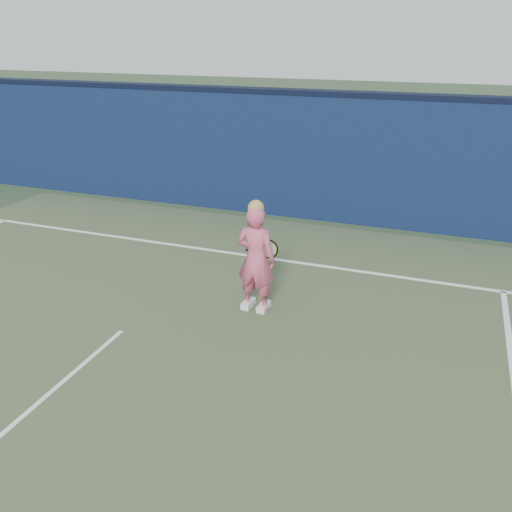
% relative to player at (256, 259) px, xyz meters
% --- Properties ---
extents(ground, '(80.00, 80.00, 0.00)m').
position_rel_player_xyz_m(ground, '(-1.44, -2.22, -0.78)').
color(ground, '#2F4027').
rests_on(ground, ground).
extents(backstop_wall, '(24.00, 0.40, 2.50)m').
position_rel_player_xyz_m(backstop_wall, '(-1.44, 4.28, 0.47)').
color(backstop_wall, '#0D163C').
rests_on(backstop_wall, ground).
extents(wall_cap, '(24.00, 0.42, 0.10)m').
position_rel_player_xyz_m(wall_cap, '(-1.44, 4.28, 1.77)').
color(wall_cap, black).
rests_on(wall_cap, backstop_wall).
extents(player, '(0.58, 0.40, 1.61)m').
position_rel_player_xyz_m(player, '(0.00, 0.00, 0.00)').
color(player, '#D25172').
rests_on(player, ground).
extents(racket, '(0.54, 0.16, 0.30)m').
position_rel_player_xyz_m(racket, '(0.02, 0.41, -0.01)').
color(racket, black).
rests_on(racket, ground).
extents(court_lines, '(11.00, 12.04, 0.01)m').
position_rel_player_xyz_m(court_lines, '(-1.44, -2.55, -0.76)').
color(court_lines, white).
rests_on(court_lines, court_surface).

